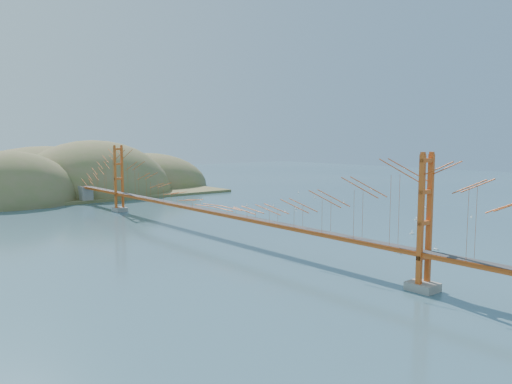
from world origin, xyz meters
TOP-DOWN VIEW (x-y plane):
  - ground at (0.00, 0.00)m, footprint 320.00×320.00m
  - bridge at (0.00, 0.18)m, footprint 2.20×94.40m
  - far_headlands at (2.21, 68.52)m, footprint 84.00×58.00m
  - sailboat_6 at (21.51, -14.91)m, footprint 0.64×0.64m
  - sailboat_9 at (39.58, 12.47)m, footprint 0.61×0.66m
  - sailboat_12 at (19.07, 33.10)m, footprint 0.54×0.53m
  - sailboat_4 at (26.05, 12.39)m, footprint 0.55×0.55m
  - sailboat_7 at (21.86, 21.34)m, footprint 0.59×0.51m
  - sailboat_8 at (41.12, 21.90)m, footprint 0.58×0.53m
  - sailboat_17 at (45.39, 31.40)m, footprint 0.55×0.55m
  - sailboat_16 at (22.02, 10.85)m, footprint 0.53×0.50m
  - sailboat_0 at (10.19, -20.56)m, footprint 0.54×0.60m
  - sailboat_10 at (15.20, -22.19)m, footprint 0.51×0.59m
  - sailboat_13 at (41.53, -12.92)m, footprint 0.54×0.54m
  - sailboat_2 at (32.18, -8.72)m, footprint 0.66×0.66m
  - sailboat_15 at (25.53, 17.81)m, footprint 0.42×0.52m
  - sailboat_3 at (20.83, 14.56)m, footprint 0.55×0.55m
  - sailboat_1 at (26.37, 12.43)m, footprint 0.60×0.60m
  - sailboat_14 at (32.35, -9.58)m, footprint 0.62×0.62m
  - sailboat_11 at (45.11, -2.20)m, footprint 0.53×0.53m

SIDE VIEW (x-z plane):
  - ground at x=0.00m, z-range 0.00..0.00m
  - far_headlands at x=2.21m, z-range -12.50..12.50m
  - sailboat_11 at x=45.11m, z-range -0.15..0.42m
  - sailboat_13 at x=41.53m, z-range -0.15..0.42m
  - sailboat_4 at x=26.05m, z-range -0.15..0.43m
  - sailboat_3 at x=20.83m, z-range -0.15..0.43m
  - sailboat_16 at x=22.02m, z-range -0.16..0.43m
  - sailboat_15 at x=25.53m, z-range -0.16..0.44m
  - sailboat_12 at x=19.07m, z-range -0.16..0.45m
  - sailboat_17 at x=45.39m, z-range -0.17..0.45m
  - sailboat_8 at x=41.12m, z-range -0.18..0.47m
  - sailboat_1 at x=26.37m, z-range -0.18..0.48m
  - sailboat_6 at x=21.51m, z-range -0.18..0.48m
  - sailboat_10 at x=15.20m, z-range -0.18..0.48m
  - sailboat_7 at x=21.86m, z-range -0.19..0.48m
  - sailboat_0 at x=10.19m, z-range -0.19..0.49m
  - sailboat_14 at x=32.35m, z-range -0.19..0.50m
  - sailboat_9 at x=39.58m, z-range -0.21..0.53m
  - sailboat_2 at x=32.18m, z-range -0.21..0.53m
  - bridge at x=0.00m, z-range 1.01..13.01m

